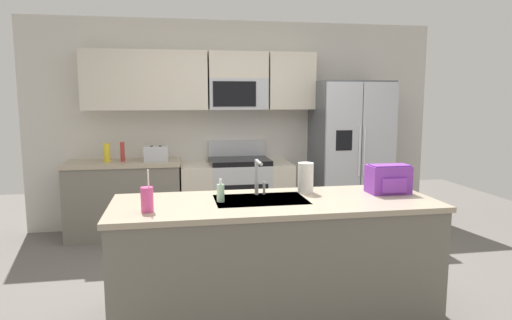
{
  "coord_description": "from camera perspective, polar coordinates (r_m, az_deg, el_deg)",
  "views": [
    {
      "loc": [
        -0.8,
        -3.68,
        1.67
      ],
      "look_at": [
        -0.02,
        0.6,
        1.05
      ],
      "focal_mm": 31.83,
      "sensor_mm": 36.0,
      "label": 1
    }
  ],
  "objects": [
    {
      "name": "backpack",
      "position": [
        3.75,
        16.31,
        -2.24
      ],
      "size": [
        0.32,
        0.22,
        0.23
      ],
      "color": "purple",
      "rests_on": "island_counter"
    },
    {
      "name": "drink_cup_pink",
      "position": [
        3.11,
        -13.52,
        -4.82
      ],
      "size": [
        0.08,
        0.08,
        0.29
      ],
      "color": "#EA4C93",
      "rests_on": "island_counter"
    },
    {
      "name": "kitchen_wall_unit",
      "position": [
        5.81,
        -3.8,
        6.13
      ],
      "size": [
        5.2,
        0.43,
        2.6
      ],
      "color": "beige",
      "rests_on": "ground"
    },
    {
      "name": "pepper_mill",
      "position": [
        5.56,
        -16.43,
        0.99
      ],
      "size": [
        0.05,
        0.05,
        0.23
      ],
      "primitive_type": "cylinder",
      "color": "#B2332D",
      "rests_on": "back_counter"
    },
    {
      "name": "paper_towel_roll",
      "position": [
        3.64,
        6.25,
        -2.22
      ],
      "size": [
        0.12,
        0.12,
        0.24
      ],
      "primitive_type": "cylinder",
      "color": "white",
      "rests_on": "island_counter"
    },
    {
      "name": "refrigerator",
      "position": [
        5.89,
        11.69,
        0.66
      ],
      "size": [
        0.9,
        0.76,
        1.85
      ],
      "color": "#4C4F54",
      "rests_on": "ground"
    },
    {
      "name": "soap_dispenser",
      "position": [
        3.32,
        -4.47,
        -4.11
      ],
      "size": [
        0.06,
        0.06,
        0.17
      ],
      "color": "#A5D8B2",
      "rests_on": "island_counter"
    },
    {
      "name": "island_counter",
      "position": [
        3.5,
        2.36,
        -12.22
      ],
      "size": [
        2.39,
        0.87,
        0.9
      ],
      "color": "slate",
      "rests_on": "ground"
    },
    {
      "name": "sink_faucet",
      "position": [
        3.5,
        0.25,
        -1.78
      ],
      "size": [
        0.08,
        0.21,
        0.28
      ],
      "color": "#B7BABF",
      "rests_on": "island_counter"
    },
    {
      "name": "range_oven",
      "position": [
        5.67,
        -2.44,
        -4.4
      ],
      "size": [
        1.36,
        0.61,
        1.1
      ],
      "color": "#B7BABF",
      "rests_on": "ground"
    },
    {
      "name": "bottle_yellow",
      "position": [
        5.58,
        -18.22,
        0.88
      ],
      "size": [
        0.07,
        0.07,
        0.22
      ],
      "primitive_type": "cylinder",
      "color": "yellow",
      "rests_on": "back_counter"
    },
    {
      "name": "ground_plane",
      "position": [
        4.12,
        1.85,
        -15.8
      ],
      "size": [
        9.0,
        9.0,
        0.0
      ],
      "primitive_type": "plane",
      "color": "#66605B",
      "rests_on": "ground"
    },
    {
      "name": "toaster",
      "position": [
        5.48,
        -12.45,
        0.78
      ],
      "size": [
        0.28,
        0.16,
        0.18
      ],
      "color": "#B7BABF",
      "rests_on": "back_counter"
    },
    {
      "name": "back_counter",
      "position": [
        5.65,
        -16.19,
        -4.68
      ],
      "size": [
        1.33,
        0.63,
        0.9
      ],
      "color": "slate",
      "rests_on": "ground"
    }
  ]
}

